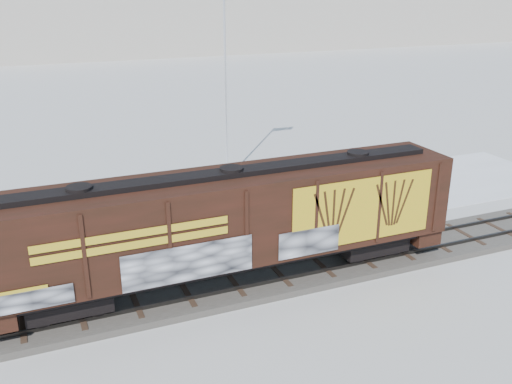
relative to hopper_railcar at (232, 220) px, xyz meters
name	(u,v)px	position (x,y,z in m)	size (l,w,h in m)	color
ground	(319,269)	(3.98, 0.01, -3.00)	(500.00, 500.00, 0.00)	white
rail_track	(319,266)	(3.98, 0.01, -2.85)	(50.00, 3.40, 0.43)	#59544C
parking_strip	(254,210)	(3.98, 7.51, -2.98)	(40.00, 8.00, 0.03)	white
hopper_railcar	(232,220)	(0.00, 0.00, 0.00)	(18.62, 3.06, 4.61)	black
flagpole	(227,99)	(4.58, 13.12, 2.07)	(2.30, 0.90, 13.33)	silver
car_silver	(41,238)	(-7.01, 6.45, -2.26)	(1.66, 4.11, 1.40)	silver
car_white	(208,201)	(1.51, 7.91, -2.23)	(1.55, 4.45, 1.46)	silver
car_dark	(389,179)	(12.62, 7.27, -2.29)	(1.90, 4.67, 1.35)	black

